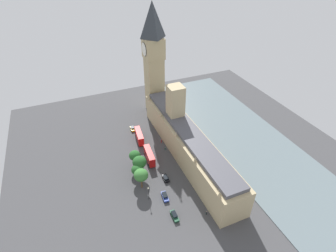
{
  "coord_description": "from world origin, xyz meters",
  "views": [
    {
      "loc": [
        39.08,
        76.27,
        77.3
      ],
      "look_at": [
        1.0,
        -14.29,
        7.3
      ],
      "focal_mm": 28.08,
      "sensor_mm": 36.0,
      "label": 1
    }
  ],
  "objects": [
    {
      "name": "street_lamp_slot_14",
      "position": [
        21.24,
        15.92,
        4.22
      ],
      "size": [
        0.56,
        0.56,
        6.01
      ],
      "color": "black",
      "rests_on": "ground"
    },
    {
      "name": "pedestrian_opposite_hall",
      "position": [
        4.98,
        -12.81,
        0.77
      ],
      "size": [
        0.71,
        0.65,
        1.72
      ],
      "rotation": [
        0.0,
        0.0,
        2.06
      ],
      "color": "maroon",
      "rests_on": "ground"
    },
    {
      "name": "clock_tower",
      "position": [
        -2.51,
        -40.86,
        29.34
      ],
      "size": [
        9.38,
        9.38,
        56.7
      ],
      "color": "tan",
      "rests_on": "ground"
    },
    {
      "name": "car_blue_leading",
      "position": [
        15.68,
        17.71,
        0.89
      ],
      "size": [
        2.32,
        4.9,
        1.74
      ],
      "rotation": [
        0.0,
        0.0,
        -0.1
      ],
      "color": "navy",
      "rests_on": "ground"
    },
    {
      "name": "ground_plane",
      "position": [
        0.0,
        0.0,
        0.0
      ],
      "size": [
        142.97,
        142.97,
        0.0
      ],
      "primitive_type": "plane",
      "color": "#424244"
    },
    {
      "name": "street_lamp_slot_13",
      "position": [
        20.81,
        -1.16,
        4.84
      ],
      "size": [
        0.56,
        0.56,
        7.03
      ],
      "color": "black",
      "rests_on": "ground"
    },
    {
      "name": "parliament_building",
      "position": [
        -1.99,
        -1.22,
        7.35
      ],
      "size": [
        11.96,
        72.97,
        27.51
      ],
      "color": "tan",
      "rests_on": "ground"
    },
    {
      "name": "pedestrian_near_tower",
      "position": [
        5.19,
        29.73,
        0.68
      ],
      "size": [
        0.63,
        0.55,
        1.51
      ],
      "rotation": [
        0.0,
        0.0,
        5.11
      ],
      "color": "black",
      "rests_on": "ground"
    },
    {
      "name": "river_thames",
      "position": [
        -32.63,
        0.0,
        0.12
      ],
      "size": [
        37.36,
        128.67,
        0.25
      ],
      "primitive_type": "cube",
      "color": "slate",
      "rests_on": "ground"
    },
    {
      "name": "plane_tree_slot_12",
      "position": [
        20.32,
        3.05,
        6.8
      ],
      "size": [
        5.46,
        5.46,
        9.17
      ],
      "color": "brown",
      "rests_on": "ground"
    },
    {
      "name": "plane_tree_slot_11",
      "position": [
        21.83,
        9.59,
        6.51
      ],
      "size": [
        5.37,
        5.37,
        8.84
      ],
      "color": "brown",
      "rests_on": "ground"
    },
    {
      "name": "pedestrian_kerbside",
      "position": [
        5.3,
        -7.14,
        0.72
      ],
      "size": [
        0.62,
        0.68,
        1.61
      ],
      "rotation": [
        0.0,
        0.0,
        5.76
      ],
      "color": "#336B60",
      "rests_on": "ground"
    },
    {
      "name": "car_yellow_cab_corner",
      "position": [
        14.55,
        -27.44,
        0.88
      ],
      "size": [
        2.12,
        4.18,
        1.74
      ],
      "rotation": [
        0.0,
        0.0,
        -0.08
      ],
      "color": "gold",
      "rests_on": "ground"
    },
    {
      "name": "plane_tree_slot_10",
      "position": [
        21.88,
        5.32,
        5.36
      ],
      "size": [
        4.81,
        4.81,
        7.45
      ],
      "color": "brown",
      "rests_on": "ground"
    },
    {
      "name": "plane_tree_far_end",
      "position": [
        20.77,
        -1.85,
        6.29
      ],
      "size": [
        4.64,
        4.64,
        8.33
      ],
      "color": "brown",
      "rests_on": "ground"
    },
    {
      "name": "car_black_trailing",
      "position": [
        12.01,
        9.55,
        0.89
      ],
      "size": [
        2.09,
        4.29,
        1.74
      ],
      "rotation": [
        0.0,
        0.0,
        3.11
      ],
      "color": "black",
      "rests_on": "ground"
    },
    {
      "name": "double_decker_bus_under_trees",
      "position": [
        13.93,
        -18.2,
        2.63
      ],
      "size": [
        3.7,
        10.72,
        4.75
      ],
      "rotation": [
        0.0,
        0.0,
        -0.11
      ],
      "color": "red",
      "rests_on": "ground"
    },
    {
      "name": "double_decker_bus_by_river_gate",
      "position": [
        14.11,
        -3.45,
        2.63
      ],
      "size": [
        3.38,
        10.67,
        4.75
      ],
      "rotation": [
        0.0,
        0.0,
        -0.08
      ],
      "color": "red",
      "rests_on": "ground"
    },
    {
      "name": "car_dark_green_midblock",
      "position": [
        15.8,
        26.58,
        0.89
      ],
      "size": [
        1.89,
        4.82,
        1.74
      ],
      "rotation": [
        0.0,
        0.0,
        -0.03
      ],
      "color": "#19472D",
      "rests_on": "ground"
    }
  ]
}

